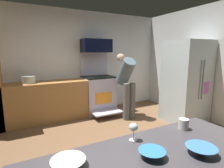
{
  "coord_description": "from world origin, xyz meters",
  "views": [
    {
      "loc": [
        -1.32,
        -2.25,
        1.56
      ],
      "look_at": [
        0.04,
        0.3,
        1.05
      ],
      "focal_mm": 28.89,
      "sensor_mm": 36.0,
      "label": 1
    }
  ],
  "objects_px": {
    "refrigerator": "(186,82)",
    "wine_glass_near": "(133,128)",
    "mixing_bowl_prep": "(201,150)",
    "mixing_bowl_large": "(152,154)",
    "mixing_bowl_small": "(68,163)",
    "person_cook": "(126,81)",
    "mug_coffee": "(183,124)",
    "oven_range": "(98,93)",
    "microwave": "(96,46)",
    "stock_pot": "(29,80)"
  },
  "relations": [
    {
      "from": "mixing_bowl_large",
      "to": "mug_coffee",
      "type": "xyz_separation_m",
      "value": [
        0.53,
        0.21,
        0.02
      ]
    },
    {
      "from": "oven_range",
      "to": "wine_glass_near",
      "type": "relative_size",
      "value": 11.22
    },
    {
      "from": "oven_range",
      "to": "mixing_bowl_large",
      "type": "relative_size",
      "value": 8.87
    },
    {
      "from": "microwave",
      "to": "mug_coffee",
      "type": "relative_size",
      "value": 8.08
    },
    {
      "from": "person_cook",
      "to": "mixing_bowl_prep",
      "type": "relative_size",
      "value": 7.67
    },
    {
      "from": "mug_coffee",
      "to": "stock_pot",
      "type": "relative_size",
      "value": 0.32
    },
    {
      "from": "mixing_bowl_large",
      "to": "wine_glass_near",
      "type": "distance_m",
      "value": 0.25
    },
    {
      "from": "mixing_bowl_large",
      "to": "mixing_bowl_prep",
      "type": "xyz_separation_m",
      "value": [
        0.31,
        -0.12,
        0.0
      ]
    },
    {
      "from": "stock_pot",
      "to": "person_cook",
      "type": "bearing_deg",
      "value": -18.86
    },
    {
      "from": "person_cook",
      "to": "refrigerator",
      "type": "bearing_deg",
      "value": -36.35
    },
    {
      "from": "refrigerator",
      "to": "mixing_bowl_large",
      "type": "bearing_deg",
      "value": -143.73
    },
    {
      "from": "mixing_bowl_prep",
      "to": "refrigerator",
      "type": "bearing_deg",
      "value": 41.48
    },
    {
      "from": "microwave",
      "to": "refrigerator",
      "type": "bearing_deg",
      "value": -46.39
    },
    {
      "from": "microwave",
      "to": "wine_glass_near",
      "type": "bearing_deg",
      "value": -108.75
    },
    {
      "from": "person_cook",
      "to": "mixing_bowl_small",
      "type": "bearing_deg",
      "value": -128.54
    },
    {
      "from": "wine_glass_near",
      "to": "stock_pot",
      "type": "xyz_separation_m",
      "value": [
        -0.52,
        3.18,
        -0.02
      ]
    },
    {
      "from": "mixing_bowl_prep",
      "to": "mug_coffee",
      "type": "xyz_separation_m",
      "value": [
        0.22,
        0.33,
        0.02
      ]
    },
    {
      "from": "mixing_bowl_small",
      "to": "mixing_bowl_prep",
      "type": "xyz_separation_m",
      "value": [
        0.8,
        -0.28,
        0.0
      ]
    },
    {
      "from": "mixing_bowl_large",
      "to": "mixing_bowl_small",
      "type": "height_order",
      "value": "same"
    },
    {
      "from": "person_cook",
      "to": "mug_coffee",
      "type": "distance_m",
      "value": 2.72
    },
    {
      "from": "person_cook",
      "to": "mug_coffee",
      "type": "bearing_deg",
      "value": -112.11
    },
    {
      "from": "mixing_bowl_large",
      "to": "refrigerator",
      "type": "bearing_deg",
      "value": 36.27
    },
    {
      "from": "stock_pot",
      "to": "wine_glass_near",
      "type": "bearing_deg",
      "value": -80.71
    },
    {
      "from": "oven_range",
      "to": "person_cook",
      "type": "bearing_deg",
      "value": -58.55
    },
    {
      "from": "person_cook",
      "to": "stock_pot",
      "type": "distance_m",
      "value": 2.17
    },
    {
      "from": "mixing_bowl_large",
      "to": "mug_coffee",
      "type": "relative_size",
      "value": 1.91
    },
    {
      "from": "person_cook",
      "to": "stock_pot",
      "type": "xyz_separation_m",
      "value": [
        -2.05,
        0.7,
        0.07
      ]
    },
    {
      "from": "mug_coffee",
      "to": "oven_range",
      "type": "bearing_deg",
      "value": 79.34
    },
    {
      "from": "mixing_bowl_small",
      "to": "mixing_bowl_prep",
      "type": "distance_m",
      "value": 0.85
    },
    {
      "from": "refrigerator",
      "to": "mug_coffee",
      "type": "xyz_separation_m",
      "value": [
        -2.1,
        -1.72,
        0.04
      ]
    },
    {
      "from": "refrigerator",
      "to": "wine_glass_near",
      "type": "relative_size",
      "value": 13.1
    },
    {
      "from": "mug_coffee",
      "to": "refrigerator",
      "type": "bearing_deg",
      "value": 39.35
    },
    {
      "from": "oven_range",
      "to": "mixing_bowl_prep",
      "type": "height_order",
      "value": "oven_range"
    },
    {
      "from": "oven_range",
      "to": "mixing_bowl_large",
      "type": "height_order",
      "value": "oven_range"
    },
    {
      "from": "wine_glass_near",
      "to": "mug_coffee",
      "type": "height_order",
      "value": "wine_glass_near"
    },
    {
      "from": "oven_range",
      "to": "mixing_bowl_large",
      "type": "xyz_separation_m",
      "value": [
        -1.13,
        -3.41,
        0.41
      ]
    },
    {
      "from": "oven_range",
      "to": "microwave",
      "type": "bearing_deg",
      "value": 90.0
    },
    {
      "from": "person_cook",
      "to": "mixing_bowl_large",
      "type": "xyz_separation_m",
      "value": [
        -1.55,
        -2.72,
        0.02
      ]
    },
    {
      "from": "person_cook",
      "to": "wine_glass_near",
      "type": "height_order",
      "value": "person_cook"
    },
    {
      "from": "person_cook",
      "to": "mixing_bowl_prep",
      "type": "height_order",
      "value": "person_cook"
    },
    {
      "from": "mixing_bowl_small",
      "to": "mixing_bowl_prep",
      "type": "height_order",
      "value": "mixing_bowl_prep"
    },
    {
      "from": "oven_range",
      "to": "wine_glass_near",
      "type": "xyz_separation_m",
      "value": [
        -1.11,
        -3.17,
        0.49
      ]
    },
    {
      "from": "refrigerator",
      "to": "mixing_bowl_large",
      "type": "distance_m",
      "value": 3.26
    },
    {
      "from": "oven_range",
      "to": "microwave",
      "type": "xyz_separation_m",
      "value": [
        0.0,
        0.09,
        1.21
      ]
    },
    {
      "from": "microwave",
      "to": "refrigerator",
      "type": "distance_m",
      "value": 2.32
    },
    {
      "from": "person_cook",
      "to": "wine_glass_near",
      "type": "relative_size",
      "value": 11.02
    },
    {
      "from": "mixing_bowl_large",
      "to": "mixing_bowl_small",
      "type": "xyz_separation_m",
      "value": [
        -0.5,
        0.15,
        -0.0
      ]
    },
    {
      "from": "microwave",
      "to": "wine_glass_near",
      "type": "height_order",
      "value": "microwave"
    },
    {
      "from": "mug_coffee",
      "to": "wine_glass_near",
      "type": "bearing_deg",
      "value": 176.03
    },
    {
      "from": "refrigerator",
      "to": "mixing_bowl_small",
      "type": "distance_m",
      "value": 3.59
    }
  ]
}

